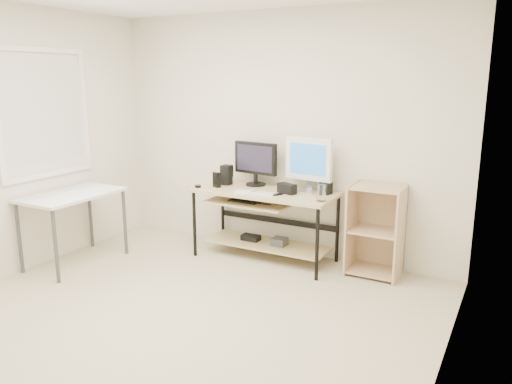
{
  "coord_description": "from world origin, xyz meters",
  "views": [
    {
      "loc": [
        2.35,
        -2.85,
        1.91
      ],
      "look_at": [
        0.09,
        1.3,
        0.82
      ],
      "focal_mm": 35.0,
      "sensor_mm": 36.0,
      "label": 1
    }
  ],
  "objects": [
    {
      "name": "smartphone",
      "position": [
        0.2,
        1.55,
        0.75
      ],
      "size": [
        0.1,
        0.13,
        0.01
      ],
      "primitive_type": "cube",
      "rotation": [
        0.0,
        0.0,
        -0.39
      ],
      "color": "black",
      "rests_on": "desk"
    },
    {
      "name": "coaster",
      "position": [
        0.69,
        1.5,
        0.75
      ],
      "size": [
        0.13,
        0.13,
        0.01
      ],
      "primitive_type": "cylinder",
      "rotation": [
        0.0,
        0.0,
        -0.38
      ],
      "color": "#AF854F",
      "rests_on": "desk"
    },
    {
      "name": "black_monitor",
      "position": [
        -0.21,
        1.84,
        1.02
      ],
      "size": [
        0.52,
        0.22,
        0.48
      ],
      "rotation": [
        0.0,
        0.0,
        -0.11
      ],
      "color": "black",
      "rests_on": "desk"
    },
    {
      "name": "white_imac",
      "position": [
        0.41,
        1.84,
        1.07
      ],
      "size": [
        0.53,
        0.17,
        0.56
      ],
      "rotation": [
        0.0,
        0.0,
        -0.13
      ],
      "color": "silver",
      "rests_on": "desk"
    },
    {
      "name": "desk",
      "position": [
        -0.03,
        1.66,
        0.54
      ],
      "size": [
        1.5,
        0.65,
        0.75
      ],
      "color": "tan",
      "rests_on": "ground"
    },
    {
      "name": "shelf_unit",
      "position": [
        1.15,
        1.82,
        0.45
      ],
      "size": [
        0.5,
        0.4,
        0.9
      ],
      "color": "tan",
      "rests_on": "ground"
    },
    {
      "name": "center_speaker",
      "position": [
        0.25,
        1.66,
        0.8
      ],
      "size": [
        0.22,
        0.15,
        0.1
      ],
      "primitive_type": "cube",
      "rotation": [
        0.0,
        0.0,
        -0.35
      ],
      "color": "black",
      "rests_on": "desk"
    },
    {
      "name": "speaker_right",
      "position": [
        0.61,
        1.82,
        0.81
      ],
      "size": [
        0.12,
        0.12,
        0.12
      ],
      "primitive_type": "cube",
      "rotation": [
        0.0,
        0.0,
        -0.19
      ],
      "color": "black",
      "rests_on": "desk"
    },
    {
      "name": "drinking_glass",
      "position": [
        0.69,
        1.5,
        0.84
      ],
      "size": [
        0.1,
        0.1,
        0.16
      ],
      "primitive_type": "cylinder",
      "rotation": [
        0.0,
        0.0,
        -0.38
      ],
      "color": "white",
      "rests_on": "coaster"
    },
    {
      "name": "volume_puck",
      "position": [
        -0.71,
        1.45,
        0.76
      ],
      "size": [
        0.09,
        0.09,
        0.03
      ],
      "primitive_type": "cylinder",
      "rotation": [
        0.0,
        0.0,
        0.41
      ],
      "color": "black",
      "rests_on": "desk"
    },
    {
      "name": "side_table",
      "position": [
        -1.68,
        0.6,
        0.67
      ],
      "size": [
        0.6,
        1.0,
        0.75
      ],
      "color": "silver",
      "rests_on": "ground"
    },
    {
      "name": "keyboard",
      "position": [
        -0.04,
        1.49,
        0.76
      ],
      "size": [
        0.43,
        0.16,
        0.01
      ],
      "primitive_type": "cube",
      "rotation": [
        0.0,
        0.0,
        0.11
      ],
      "color": "silver",
      "rests_on": "desk"
    },
    {
      "name": "speaker_left",
      "position": [
        -0.51,
        1.72,
        0.86
      ],
      "size": [
        0.11,
        0.11,
        0.22
      ],
      "rotation": [
        0.0,
        0.0,
        0.01
      ],
      "color": "black",
      "rests_on": "desk"
    },
    {
      "name": "mouse",
      "position": [
        -0.08,
        1.51,
        0.77
      ],
      "size": [
        0.1,
        0.13,
        0.04
      ],
      "primitive_type": "ellipsoid",
      "rotation": [
        0.0,
        0.0,
        -0.21
      ],
      "color": "#B4B4B9",
      "rests_on": "desk"
    },
    {
      "name": "audio_controller",
      "position": [
        -0.54,
        1.56,
        0.83
      ],
      "size": [
        0.1,
        0.08,
        0.17
      ],
      "primitive_type": "cube",
      "rotation": [
        0.0,
        0.0,
        -0.36
      ],
      "color": "black",
      "rests_on": "desk"
    },
    {
      "name": "room",
      "position": [
        -0.14,
        0.04,
        1.32
      ],
      "size": [
        4.01,
        4.01,
        2.62
      ],
      "color": "#C3B596",
      "rests_on": "ground"
    }
  ]
}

